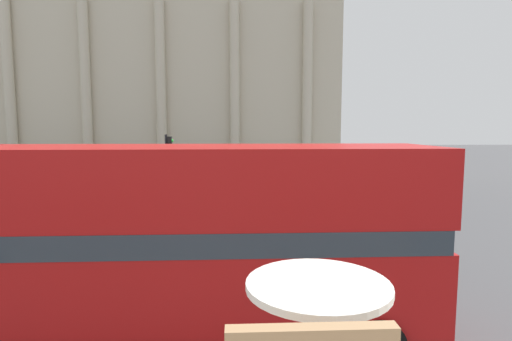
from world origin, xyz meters
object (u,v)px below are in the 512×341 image
object	(u,v)px
plaza_building_left	(172,79)
traffic_light_mid	(168,164)
car_navy	(346,200)
traffic_light_near	(388,190)
car_white	(363,184)
pedestrian_blue	(189,212)
double_decker_bus	(157,236)
pedestrian_white	(113,199)
pedestrian_olive	(212,219)
cafe_dining_table	(317,327)

from	to	relation	value
plaza_building_left	traffic_light_mid	size ratio (longest dim) A/B	8.40
traffic_light_mid	car_navy	distance (m)	9.25
traffic_light_near	car_white	xyz separation A→B (m)	(3.40, 13.10, -1.66)
pedestrian_blue	double_decker_bus	bearing A→B (deg)	-12.39
traffic_light_mid	pedestrian_white	xyz separation A→B (m)	(-2.74, 0.05, -1.73)
double_decker_bus	pedestrian_white	size ratio (longest dim) A/B	6.83
traffic_light_near	car_navy	distance (m)	7.59
pedestrian_white	pedestrian_blue	size ratio (longest dim) A/B	0.90
car_navy	pedestrian_olive	distance (m)	8.62
double_decker_bus	traffic_light_near	size ratio (longest dim) A/B	3.08
car_white	traffic_light_mid	bearing A→B (deg)	137.97
double_decker_bus	plaza_building_left	bearing A→B (deg)	94.86
car_navy	pedestrian_white	size ratio (longest dim) A/B	2.59
cafe_dining_table	pedestrian_olive	xyz separation A→B (m)	(-1.26, 13.10, -2.57)
traffic_light_mid	pedestrian_blue	size ratio (longest dim) A/B	2.28
pedestrian_olive	traffic_light_mid	bearing A→B (deg)	-101.10
cafe_dining_table	car_navy	size ratio (longest dim) A/B	0.17
pedestrian_olive	car_white	bearing A→B (deg)	-166.93
traffic_light_near	pedestrian_white	world-z (taller)	traffic_light_near
plaza_building_left	pedestrian_white	size ratio (longest dim) A/B	21.20
traffic_light_near	car_white	bearing A→B (deg)	75.47
traffic_light_near	plaza_building_left	bearing A→B (deg)	110.99
pedestrian_olive	traffic_light_near	bearing A→B (deg)	125.55
pedestrian_white	pedestrian_blue	distance (m)	5.68
cafe_dining_table	traffic_light_near	world-z (taller)	cafe_dining_table
double_decker_bus	plaza_building_left	distance (m)	37.12
cafe_dining_table	pedestrian_blue	size ratio (longest dim) A/B	0.41
cafe_dining_table	plaza_building_left	world-z (taller)	plaza_building_left
traffic_light_mid	car_white	world-z (taller)	traffic_light_mid
double_decker_bus	pedestrian_white	bearing A→B (deg)	107.38
car_white	double_decker_bus	bearing A→B (deg)	170.75
cafe_dining_table	traffic_light_near	size ratio (longest dim) A/B	0.20
cafe_dining_table	car_white	bearing A→B (deg)	71.64
double_decker_bus	pedestrian_blue	bearing A→B (deg)	88.83
traffic_light_mid	pedestrian_blue	bearing A→B (deg)	-69.37
car_navy	pedestrian_white	bearing A→B (deg)	95.43
plaza_building_left	traffic_light_near	bearing A→B (deg)	-69.01
traffic_light_mid	car_navy	size ratio (longest dim) A/B	0.98
pedestrian_olive	pedestrian_blue	world-z (taller)	pedestrian_blue
pedestrian_blue	pedestrian_olive	bearing A→B (deg)	26.37
traffic_light_near	pedestrian_white	bearing A→B (deg)	148.39
double_decker_bus	pedestrian_white	world-z (taller)	double_decker_bus
pedestrian_white	traffic_light_near	bearing A→B (deg)	10.89
pedestrian_olive	pedestrian_blue	size ratio (longest dim) A/B	0.98
pedestrian_blue	cafe_dining_table	bearing A→B (deg)	-5.75
cafe_dining_table	pedestrian_olive	world-z (taller)	cafe_dining_table
pedestrian_olive	pedestrian_white	xyz separation A→B (m)	(-5.16, 4.99, -0.09)
plaza_building_left	pedestrian_blue	distance (m)	29.79
traffic_light_mid	pedestrian_olive	xyz separation A→B (m)	(2.42, -4.94, -1.65)
traffic_light_mid	pedestrian_blue	distance (m)	4.38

